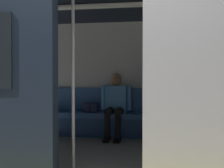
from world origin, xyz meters
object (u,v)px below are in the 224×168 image
Objects in this scene: train_car at (111,48)px; book at (135,112)px; person_seated at (116,101)px; grab_pole_door at (73,78)px; bench_seat at (122,118)px; handbag at (91,108)px.

train_car is 29.09× the size of book.
person_seated is 0.54× the size of grab_pole_door.
person_seated is (0.06, -0.99, -0.85)m from train_car.
bench_seat is 2.53× the size of person_seated.
book is at bearing -107.80° from grab_pole_door.
handbag is (0.48, -0.09, -0.14)m from person_seated.
handbag is at bearing -10.85° from person_seated.
grab_pole_door reaches higher than bench_seat.
bench_seat is at bearing -101.61° from grab_pole_door.
person_seated is 0.42m from book.
grab_pole_door is at bearing 96.62° from handbag.
handbag reaches higher than book.
person_seated is (0.11, 0.05, 0.33)m from bench_seat.
train_car reaches higher than person_seated.
handbag is 1.95m from grab_pole_door.
handbag reaches higher than bench_seat.
bench_seat is 0.35m from person_seated.
train_car is at bearing 87.24° from bench_seat.
handbag is (0.54, -1.08, -0.98)m from train_car.
book is (-0.23, -0.07, 0.12)m from bench_seat.
bench_seat is 0.62m from handbag.
train_car is 24.62× the size of handbag.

